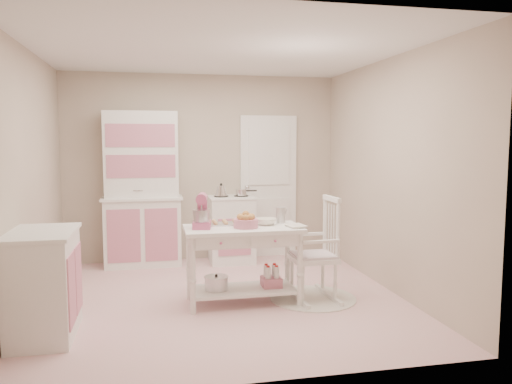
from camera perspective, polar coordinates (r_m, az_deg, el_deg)
room_shell at (r=5.20m, az=-4.08°, el=5.49°), size 3.84×3.84×2.62m
door at (r=7.24m, az=1.42°, el=0.64°), size 0.82×0.05×2.04m
hutch at (r=6.84m, az=-12.90°, el=0.35°), size 1.06×0.50×2.08m
stove at (r=6.95m, az=-2.83°, el=-4.24°), size 0.62×0.57×0.92m
base_cabinet at (r=4.70m, az=-23.10°, el=-9.67°), size 0.54×0.84×0.92m
lace_rug at (r=5.49m, az=6.52°, el=-11.95°), size 0.92×0.92×0.01m
rocking_chair at (r=5.34m, az=6.58°, el=-6.39°), size 0.52×0.74×1.10m
work_table at (r=5.22m, az=-1.48°, el=-8.34°), size 1.20×0.60×0.80m
stand_mixer at (r=5.07m, az=-6.21°, el=-2.23°), size 0.24×0.31×0.34m
cookie_tray at (r=5.28m, az=-3.44°, el=-3.65°), size 0.34×0.24×0.02m
bread_basket at (r=5.08m, az=-1.17°, el=-3.60°), size 0.25×0.25×0.09m
mixing_bowl at (r=5.26m, az=1.15°, el=-3.40°), size 0.22×0.22×0.07m
metal_pitcher at (r=5.37m, az=2.83°, el=-2.66°), size 0.10×0.10×0.17m
recipe_book at (r=5.12m, az=3.73°, el=-3.94°), size 0.20×0.25×0.02m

